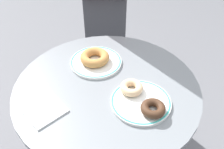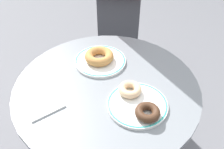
{
  "view_description": "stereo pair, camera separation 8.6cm",
  "coord_description": "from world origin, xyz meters",
  "px_view_note": "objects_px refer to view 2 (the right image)",
  "views": [
    {
      "loc": [
        0.54,
        -0.35,
        1.37
      ],
      "look_at": [
        0.01,
        0.02,
        0.81
      ],
      "focal_mm": 39.93,
      "sensor_mm": 36.0,
      "label": 1
    },
    {
      "loc": [
        0.59,
        -0.28,
        1.37
      ],
      "look_at": [
        0.01,
        0.02,
        0.81
      ],
      "focal_mm": 39.93,
      "sensor_mm": 36.0,
      "label": 2
    }
  ],
  "objects_px": {
    "plate_right": "(137,104)",
    "paper_napkin": "(41,101)",
    "plate_left": "(100,61)",
    "donut_chocolate": "(148,112)",
    "cafe_table": "(108,131)",
    "donut_glazed": "(130,89)",
    "donut_old_fashioned": "(99,56)"
  },
  "relations": [
    {
      "from": "plate_left",
      "to": "donut_old_fashioned",
      "type": "distance_m",
      "value": 0.02
    },
    {
      "from": "paper_napkin",
      "to": "plate_right",
      "type": "bearing_deg",
      "value": 59.89
    },
    {
      "from": "plate_left",
      "to": "donut_old_fashioned",
      "type": "relative_size",
      "value": 1.79
    },
    {
      "from": "paper_napkin",
      "to": "donut_chocolate",
      "type": "bearing_deg",
      "value": 52.16
    },
    {
      "from": "donut_chocolate",
      "to": "donut_old_fashioned",
      "type": "bearing_deg",
      "value": -177.48
    },
    {
      "from": "plate_right",
      "to": "donut_glazed",
      "type": "bearing_deg",
      "value": 176.37
    },
    {
      "from": "plate_right",
      "to": "cafe_table",
      "type": "bearing_deg",
      "value": -160.74
    },
    {
      "from": "cafe_table",
      "to": "donut_chocolate",
      "type": "bearing_deg",
      "value": 14.27
    },
    {
      "from": "cafe_table",
      "to": "paper_napkin",
      "type": "height_order",
      "value": "paper_napkin"
    },
    {
      "from": "donut_glazed",
      "to": "paper_napkin",
      "type": "distance_m",
      "value": 0.3
    },
    {
      "from": "donut_old_fashioned",
      "to": "donut_glazed",
      "type": "bearing_deg",
      "value": 4.37
    },
    {
      "from": "donut_old_fashioned",
      "to": "paper_napkin",
      "type": "xyz_separation_m",
      "value": [
        0.11,
        -0.27,
        -0.03
      ]
    },
    {
      "from": "plate_right",
      "to": "donut_chocolate",
      "type": "relative_size",
      "value": 2.54
    },
    {
      "from": "cafe_table",
      "to": "donut_glazed",
      "type": "bearing_deg",
      "value": 32.89
    },
    {
      "from": "donut_glazed",
      "to": "donut_old_fashioned",
      "type": "bearing_deg",
      "value": -175.63
    },
    {
      "from": "cafe_table",
      "to": "plate_left",
      "type": "xyz_separation_m",
      "value": [
        -0.13,
        0.04,
        0.28
      ]
    },
    {
      "from": "plate_right",
      "to": "paper_napkin",
      "type": "distance_m",
      "value": 0.32
    },
    {
      "from": "plate_left",
      "to": "plate_right",
      "type": "height_order",
      "value": "same"
    },
    {
      "from": "cafe_table",
      "to": "donut_chocolate",
      "type": "xyz_separation_m",
      "value": [
        0.19,
        0.05,
        0.3
      ]
    },
    {
      "from": "plate_right",
      "to": "donut_chocolate",
      "type": "xyz_separation_m",
      "value": [
        0.06,
        0.0,
        0.02
      ]
    },
    {
      "from": "donut_glazed",
      "to": "cafe_table",
      "type": "bearing_deg",
      "value": -147.11
    },
    {
      "from": "donut_chocolate",
      "to": "paper_napkin",
      "type": "bearing_deg",
      "value": -127.84
    },
    {
      "from": "cafe_table",
      "to": "paper_napkin",
      "type": "bearing_deg",
      "value": -96.88
    },
    {
      "from": "plate_right",
      "to": "donut_old_fashioned",
      "type": "distance_m",
      "value": 0.27
    },
    {
      "from": "plate_right",
      "to": "donut_chocolate",
      "type": "height_order",
      "value": "donut_chocolate"
    },
    {
      "from": "donut_chocolate",
      "to": "donut_glazed",
      "type": "relative_size",
      "value": 1.0
    },
    {
      "from": "plate_left",
      "to": "donut_old_fashioned",
      "type": "height_order",
      "value": "donut_old_fashioned"
    },
    {
      "from": "cafe_table",
      "to": "donut_glazed",
      "type": "distance_m",
      "value": 0.31
    },
    {
      "from": "cafe_table",
      "to": "donut_old_fashioned",
      "type": "bearing_deg",
      "value": 165.99
    },
    {
      "from": "plate_left",
      "to": "plate_right",
      "type": "distance_m",
      "value": 0.27
    },
    {
      "from": "donut_chocolate",
      "to": "paper_napkin",
      "type": "relative_size",
      "value": 0.58
    },
    {
      "from": "plate_right",
      "to": "plate_left",
      "type": "bearing_deg",
      "value": -177.91
    }
  ]
}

